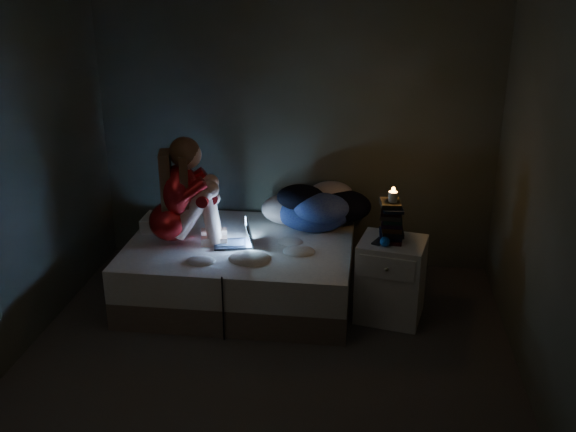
% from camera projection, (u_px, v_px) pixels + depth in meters
% --- Properties ---
extents(floor, '(3.60, 3.80, 0.02)m').
position_uv_depth(floor, '(263.00, 373.00, 4.70)').
color(floor, '#3D3A39').
rests_on(floor, ground).
extents(wall_back, '(3.60, 0.02, 2.60)m').
position_uv_depth(wall_back, '(295.00, 128.00, 5.99)').
color(wall_back, '#353B2D').
rests_on(wall_back, ground).
extents(wall_front, '(3.60, 0.02, 2.60)m').
position_uv_depth(wall_front, '(176.00, 374.00, 2.46)').
color(wall_front, '#353B2D').
rests_on(wall_front, ground).
extents(wall_right, '(0.02, 3.80, 2.60)m').
position_uv_depth(wall_right, '(556.00, 212.00, 4.01)').
color(wall_right, '#353B2D').
rests_on(wall_right, ground).
extents(bed, '(1.86, 1.39, 0.51)m').
position_uv_depth(bed, '(241.00, 269.00, 5.67)').
color(bed, '#B8B5B0').
rests_on(bed, ground).
extents(pillow, '(0.40, 0.28, 0.12)m').
position_uv_depth(pillow, '(167.00, 223.00, 5.81)').
color(pillow, silver).
rests_on(pillow, bed).
extents(woman, '(0.63, 0.48, 0.90)m').
position_uv_depth(woman, '(169.00, 191.00, 5.40)').
color(woman, maroon).
rests_on(woman, bed).
extents(laptop, '(0.36, 0.29, 0.23)m').
position_uv_depth(laptop, '(233.00, 233.00, 5.46)').
color(laptop, black).
rests_on(laptop, bed).
extents(clothes_pile, '(0.76, 0.65, 0.41)m').
position_uv_depth(clothes_pile, '(313.00, 204.00, 5.81)').
color(clothes_pile, navy).
rests_on(clothes_pile, bed).
extents(nightstand, '(0.58, 0.54, 0.67)m').
position_uv_depth(nightstand, '(391.00, 279.00, 5.31)').
color(nightstand, silver).
rests_on(nightstand, ground).
extents(book_stack, '(0.19, 0.25, 0.31)m').
position_uv_depth(book_stack, '(391.00, 221.00, 5.16)').
color(book_stack, black).
rests_on(book_stack, nightstand).
extents(candle, '(0.07, 0.07, 0.08)m').
position_uv_depth(candle, '(393.00, 198.00, 5.09)').
color(candle, beige).
rests_on(candle, book_stack).
extents(phone, '(0.10, 0.15, 0.01)m').
position_uv_depth(phone, '(380.00, 243.00, 5.15)').
color(phone, black).
rests_on(phone, nightstand).
extents(blue_orb, '(0.08, 0.08, 0.08)m').
position_uv_depth(blue_orb, '(388.00, 242.00, 5.06)').
color(blue_orb, '#0C4492').
rests_on(blue_orb, nightstand).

